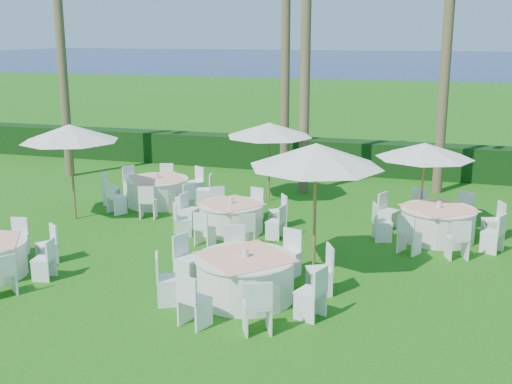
# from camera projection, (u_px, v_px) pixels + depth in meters

# --- Properties ---
(ground) EXTENTS (120.00, 120.00, 0.00)m
(ground) POSITION_uv_depth(u_px,v_px,m) (207.00, 291.00, 12.97)
(ground) COLOR #176010
(ground) RESTS_ON ground
(hedge) EXTENTS (34.00, 1.00, 1.20)m
(hedge) POSITION_uv_depth(u_px,v_px,m) (322.00, 156.00, 23.97)
(hedge) COLOR black
(hedge) RESTS_ON ground
(ocean) EXTENTS (260.00, 260.00, 0.00)m
(ocean) POSITION_uv_depth(u_px,v_px,m) (425.00, 63.00, 107.70)
(ocean) COLOR #080F55
(ocean) RESTS_ON ground
(banquet_table_b) EXTENTS (3.40, 3.40, 1.03)m
(banquet_table_b) POSITION_uv_depth(u_px,v_px,m) (245.00, 276.00, 12.51)
(banquet_table_b) COLOR white
(banquet_table_b) RESTS_ON ground
(banquet_table_d) EXTENTS (3.27, 3.27, 0.99)m
(banquet_table_d) POSITION_uv_depth(u_px,v_px,m) (158.00, 191.00, 19.34)
(banquet_table_d) COLOR white
(banquet_table_d) RESTS_ON ground
(banquet_table_e) EXTENTS (3.01, 3.01, 0.91)m
(banquet_table_e) POSITION_uv_depth(u_px,v_px,m) (231.00, 217.00, 16.76)
(banquet_table_e) COLOR white
(banquet_table_e) RESTS_ON ground
(banquet_table_f) EXTENTS (3.22, 3.22, 0.99)m
(banquet_table_f) POSITION_uv_depth(u_px,v_px,m) (438.00, 223.00, 16.10)
(banquet_table_f) COLOR white
(banquet_table_f) RESTS_ON ground
(umbrella_a) EXTENTS (2.67, 2.67, 2.66)m
(umbrella_a) POSITION_uv_depth(u_px,v_px,m) (70.00, 133.00, 17.38)
(umbrella_a) COLOR brown
(umbrella_a) RESTS_ON ground
(umbrella_b) EXTENTS (2.84, 2.84, 2.87)m
(umbrella_b) POSITION_uv_depth(u_px,v_px,m) (316.00, 155.00, 13.23)
(umbrella_b) COLOR brown
(umbrella_b) RESTS_ON ground
(umbrella_c) EXTENTS (2.65, 2.65, 2.44)m
(umbrella_c) POSITION_uv_depth(u_px,v_px,m) (269.00, 130.00, 19.37)
(umbrella_c) COLOR brown
(umbrella_c) RESTS_ON ground
(umbrella_d) EXTENTS (2.55, 2.55, 2.29)m
(umbrella_d) POSITION_uv_depth(u_px,v_px,m) (425.00, 150.00, 16.69)
(umbrella_d) COLOR brown
(umbrella_d) RESTS_ON ground
(palm_a) EXTENTS (4.21, 4.38, 9.21)m
(palm_a) POSITION_uv_depth(u_px,v_px,m) (60.00, 33.00, 22.14)
(palm_a) COLOR brown
(palm_a) RESTS_ON ground
(palm_b) EXTENTS (4.31, 4.33, 10.19)m
(palm_b) POSITION_uv_depth(u_px,v_px,m) (286.00, 18.00, 22.06)
(palm_b) COLOR brown
(palm_b) RESTS_ON ground
(palm_d) EXTENTS (4.30, 4.34, 7.58)m
(palm_d) POSITION_uv_depth(u_px,v_px,m) (446.00, 61.00, 19.94)
(palm_d) COLOR brown
(palm_d) RESTS_ON ground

